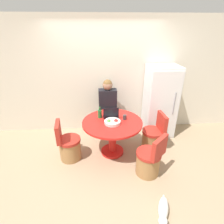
% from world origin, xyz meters
% --- Properties ---
extents(ground_plane, '(12.00, 12.00, 0.00)m').
position_xyz_m(ground_plane, '(0.00, 0.00, 0.00)').
color(ground_plane, '#9E8466').
extents(wall_back, '(7.00, 0.06, 2.60)m').
position_xyz_m(wall_back, '(0.00, 1.36, 1.30)').
color(wall_back, beige).
rests_on(wall_back, ground_plane).
extents(refrigerator, '(0.66, 0.63, 1.62)m').
position_xyz_m(refrigerator, '(1.24, 1.01, 0.81)').
color(refrigerator, white).
rests_on(refrigerator, ground_plane).
extents(dining_table, '(1.15, 1.15, 0.72)m').
position_xyz_m(dining_table, '(0.10, 0.31, 0.55)').
color(dining_table, red).
rests_on(dining_table, ground_plane).
extents(chair_right_side, '(0.43, 0.43, 0.80)m').
position_xyz_m(chair_right_side, '(0.95, 0.38, 0.27)').
color(chair_right_side, '#9E7042').
rests_on(chair_right_side, ground_plane).
extents(chair_near_right_corner, '(0.49, 0.49, 0.80)m').
position_xyz_m(chair_near_right_corner, '(0.69, -0.31, 0.27)').
color(chair_near_right_corner, '#9E7042').
rests_on(chair_near_right_corner, ground_plane).
extents(chair_left_side, '(0.44, 0.43, 0.80)m').
position_xyz_m(chair_left_side, '(-0.75, 0.19, 0.27)').
color(chair_left_side, '#9E7042').
rests_on(chair_left_side, ground_plane).
extents(person_seated, '(0.40, 0.37, 1.33)m').
position_xyz_m(person_seated, '(0.05, 1.10, 0.74)').
color(person_seated, '#2D2D38').
rests_on(person_seated, ground_plane).
extents(laptop, '(0.30, 0.21, 0.24)m').
position_xyz_m(laptop, '(0.08, 0.47, 0.78)').
color(laptop, '#232328').
rests_on(laptop, dining_table).
extents(fruit_bowl, '(0.30, 0.30, 0.10)m').
position_xyz_m(fruit_bowl, '(0.10, 0.23, 0.76)').
color(fruit_bowl, beige).
rests_on(fruit_bowl, dining_table).
extents(coffee_cup, '(0.07, 0.07, 0.10)m').
position_xyz_m(coffee_cup, '(0.34, 0.37, 0.77)').
color(coffee_cup, '#383333').
rests_on(coffee_cup, dining_table).
extents(bottle, '(0.08, 0.08, 0.23)m').
position_xyz_m(bottle, '(-0.14, 0.48, 0.81)').
color(bottle, '#23602D').
rests_on(bottle, dining_table).
extents(cat, '(0.26, 0.48, 0.17)m').
position_xyz_m(cat, '(0.70, -1.08, 0.09)').
color(cat, white).
rests_on(cat, ground_plane).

